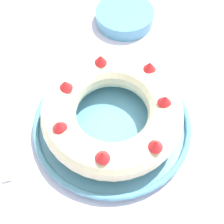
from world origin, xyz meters
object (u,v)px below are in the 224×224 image
object	(u,v)px
bundt_cake	(112,112)
serving_dish	(112,124)
side_bowl	(125,16)
cake_knife	(6,148)

from	to	relation	value
bundt_cake	serving_dish	bearing A→B (deg)	109.73
bundt_cake	side_bowl	distance (m)	0.32
serving_dish	bundt_cake	world-z (taller)	bundt_cake
serving_dish	bundt_cake	bearing A→B (deg)	-70.27
serving_dish	bundt_cake	size ratio (longest dim) A/B	1.17
serving_dish	bundt_cake	xyz separation A→B (m)	(0.00, -0.00, 0.05)
serving_dish	bundt_cake	distance (m)	0.05
bundt_cake	cake_knife	size ratio (longest dim) A/B	1.69
bundt_cake	cake_knife	xyz separation A→B (m)	(-0.22, -0.00, -0.05)
cake_knife	side_bowl	xyz separation A→B (m)	(0.32, 0.31, 0.01)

